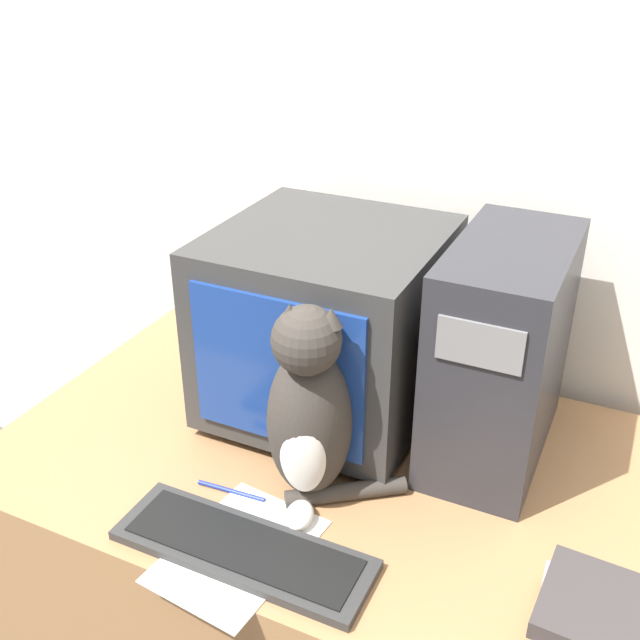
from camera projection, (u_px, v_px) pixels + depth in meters
name	position (u px, v px, depth m)	size (l,w,h in m)	color
wall_back	(424.00, 161.00, 1.73)	(7.00, 0.05, 2.50)	silver
desk	(333.00, 582.00, 1.74)	(1.40, 0.85, 0.75)	#9E7047
crt_monitor	(327.00, 324.00, 1.61)	(0.46, 0.47, 0.43)	#333333
computer_tower	(501.00, 352.00, 1.49)	(0.22, 0.42, 0.46)	#28282D
keyboard	(243.00, 549.00, 1.32)	(0.47, 0.15, 0.02)	#2D2D2D
cat	(310.00, 413.00, 1.38)	(0.28, 0.24, 0.42)	#38332D
book_stack	(586.00, 615.00, 1.15)	(0.16, 0.19, 0.08)	#28703D
pen	(231.00, 491.00, 1.46)	(0.14, 0.02, 0.01)	navy
paper_sheet	(238.00, 551.00, 1.33)	(0.24, 0.32, 0.00)	white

